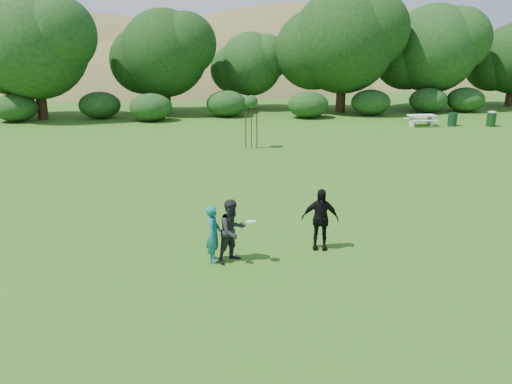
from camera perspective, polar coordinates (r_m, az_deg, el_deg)
The scene contains 11 objects.
ground at distance 13.13m, azimuth 1.61°, elevation -8.41°, with size 120.00×120.00×0.00m, color #19470C.
player_teal at distance 13.13m, azimuth -4.89°, elevation -4.79°, with size 0.56×0.37×1.55m, color #186A6D.
player_grey at distance 13.09m, azimuth -2.72°, elevation -4.46°, with size 0.83×0.64×1.70m, color #252427.
player_black at distance 13.96m, azimuth 7.33°, elevation -3.09°, with size 1.02×0.43×1.75m, color black.
trash_can_near at distance 36.93m, azimuth 21.54°, elevation 7.73°, with size 0.60×0.60×0.90m, color #12331B.
frisbee at distance 12.85m, azimuth -0.55°, elevation -3.39°, with size 0.27×0.27×0.06m.
sapling at distance 26.84m, azimuth -0.55°, elevation 10.10°, with size 0.70×0.70×2.85m.
picnic_table at distance 36.20m, azimuth 18.37°, elevation 7.99°, with size 1.80×1.48×0.76m.
trash_can_lidded at distance 37.81m, azimuth 25.31°, elevation 7.62°, with size 0.60×0.60×1.05m.
hillside at distance 82.09m, azimuth -5.98°, elevation 4.48°, with size 150.00×72.00×52.00m.
tree_row at distance 40.73m, azimuth 0.11°, elevation 15.90°, with size 53.92×10.38×9.62m.
Camera 1 is at (-1.81, -11.73, 5.62)m, focal length 35.00 mm.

